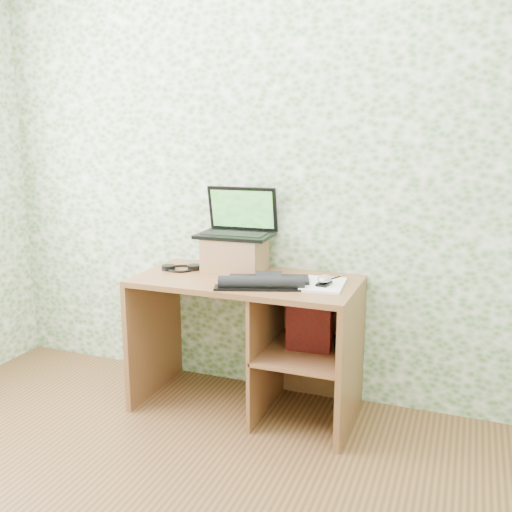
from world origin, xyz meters
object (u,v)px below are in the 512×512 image
at_px(notepad, 323,284).
at_px(desk, 261,326).
at_px(laptop, 238,225).
at_px(riser, 235,254).
at_px(keyboard, 266,282).

bearing_deg(notepad, desk, 171.23).
distance_m(desk, laptop, 0.59).
xyz_separation_m(riser, laptop, (0.00, 0.04, 0.16)).
bearing_deg(desk, laptop, 141.66).
height_order(riser, notepad, riser).
height_order(desk, riser, riser).
bearing_deg(keyboard, notepad, 2.57).
height_order(keyboard, notepad, keyboard).
bearing_deg(keyboard, riser, 118.84).
bearing_deg(riser, notepad, -14.20).
xyz_separation_m(desk, laptop, (-0.20, 0.16, 0.53)).
distance_m(keyboard, notepad, 0.30).
bearing_deg(keyboard, desk, 99.49).
distance_m(desk, keyboard, 0.33).
height_order(riser, laptop, laptop).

